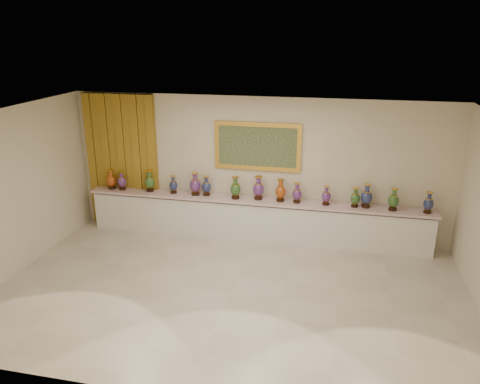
{
  "coord_description": "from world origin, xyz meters",
  "views": [
    {
      "loc": [
        1.65,
        -6.78,
        4.26
      ],
      "look_at": [
        -0.2,
        1.7,
        1.23
      ],
      "focal_mm": 35.0,
      "sensor_mm": 36.0,
      "label": 1
    }
  ],
  "objects_px": {
    "counter": "(255,219)",
    "vase_2": "(150,182)",
    "vase_1": "(122,182)",
    "vase_0": "(111,180)"
  },
  "relations": [
    {
      "from": "counter",
      "to": "vase_2",
      "type": "xyz_separation_m",
      "value": [
        -2.35,
        0.01,
        0.67
      ]
    },
    {
      "from": "counter",
      "to": "vase_1",
      "type": "height_order",
      "value": "vase_1"
    },
    {
      "from": "counter",
      "to": "vase_1",
      "type": "relative_size",
      "value": 17.68
    },
    {
      "from": "counter",
      "to": "vase_0",
      "type": "distance_m",
      "value": 3.31
    },
    {
      "from": "counter",
      "to": "vase_0",
      "type": "bearing_deg",
      "value": -179.47
    },
    {
      "from": "vase_0",
      "to": "vase_1",
      "type": "relative_size",
      "value": 1.07
    },
    {
      "from": "counter",
      "to": "vase_1",
      "type": "bearing_deg",
      "value": -179.58
    },
    {
      "from": "counter",
      "to": "vase_2",
      "type": "relative_size",
      "value": 15.67
    },
    {
      "from": "counter",
      "to": "vase_2",
      "type": "distance_m",
      "value": 2.44
    },
    {
      "from": "vase_0",
      "to": "vase_1",
      "type": "bearing_deg",
      "value": 1.82
    }
  ]
}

